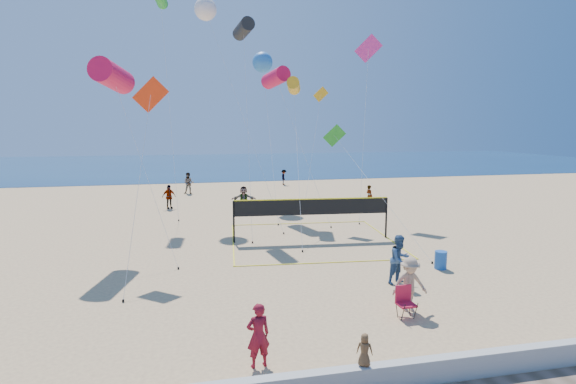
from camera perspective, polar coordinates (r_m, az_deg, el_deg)
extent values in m
plane|color=tan|center=(14.04, 5.73, -17.28)|extent=(120.00, 120.00, 0.00)
cube|color=navy|center=(74.37, -9.25, 3.56)|extent=(140.00, 50.00, 0.03)
cube|color=#B2B3AE|center=(11.42, 10.79, -22.11)|extent=(32.00, 0.30, 0.60)
imported|color=maroon|center=(11.89, -3.81, -17.70)|extent=(0.68, 0.51, 1.68)
imported|color=brown|center=(11.03, 9.70, -19.16)|extent=(0.45, 0.39, 0.77)
imported|color=#304F7A|center=(18.09, 14.00, -8.29)|extent=(1.13, 1.01, 1.92)
imported|color=tan|center=(15.61, 15.18, -11.25)|extent=(1.24, 0.79, 1.81)
imported|color=gray|center=(34.40, -14.89, -0.59)|extent=(1.13, 0.84, 1.78)
imported|color=gray|center=(31.93, -5.65, -0.94)|extent=(1.79, 0.77, 1.87)
imported|color=gray|center=(34.44, 10.28, -0.52)|extent=(0.57, 0.71, 1.68)
imported|color=gray|center=(41.59, -12.50, 1.10)|extent=(1.04, 0.87, 1.93)
imported|color=gray|center=(46.87, -0.53, 1.89)|extent=(0.72, 1.10, 1.60)
cube|color=red|center=(15.16, 14.78, -13.67)|extent=(0.56, 0.52, 0.06)
cube|color=red|center=(15.23, 14.42, -12.34)|extent=(0.55, 0.07, 0.55)
cylinder|color=black|center=(14.98, 14.38, -14.76)|extent=(0.03, 0.28, 0.71)
cylinder|color=black|center=(15.30, 13.64, -14.22)|extent=(0.03, 0.28, 0.71)
cylinder|color=black|center=(15.18, 15.88, -14.50)|extent=(0.03, 0.28, 0.71)
cylinder|color=black|center=(15.50, 15.12, -13.98)|extent=(0.03, 0.28, 0.71)
cylinder|color=#194FA6|center=(20.52, 18.82, -8.18)|extent=(0.62, 0.62, 0.77)
cylinder|color=black|center=(23.68, -6.90, -3.80)|extent=(0.10, 0.10, 2.21)
cylinder|color=black|center=(25.15, 12.37, -3.22)|extent=(0.10, 0.10, 2.21)
cube|color=black|center=(23.94, 3.04, -1.93)|extent=(8.26, 0.72, 0.83)
cube|color=#FFF11A|center=(23.87, 3.05, -0.89)|extent=(8.26, 0.73, 0.06)
cube|color=#FFF11A|center=(20.42, 5.15, -8.93)|extent=(8.46, 0.77, 0.02)
cube|color=#FFF11A|center=(28.30, 1.48, -4.01)|extent=(8.46, 0.77, 0.02)
cylinder|color=#CB0F41|center=(24.06, -21.41, 13.55)|extent=(1.88, 3.06, 1.56)
cylinder|color=silver|center=(21.56, -17.91, 3.16)|extent=(2.95, 4.61, 8.44)
cylinder|color=black|center=(20.02, -13.75, -9.38)|extent=(0.08, 0.08, 0.10)
cylinder|color=black|center=(29.24, -5.67, 19.93)|extent=(1.20, 2.16, 1.12)
cylinder|color=silver|center=(25.78, -5.15, 8.17)|extent=(0.39, 5.72, 11.91)
cylinder|color=black|center=(23.70, -4.53, -6.38)|extent=(0.08, 0.08, 0.10)
cylinder|color=gold|center=(30.31, 0.72, 13.34)|extent=(1.32, 2.10, 1.07)
cylinder|color=silver|center=(25.74, 1.21, 4.59)|extent=(1.62, 8.90, 8.66)
cylinder|color=black|center=(22.01, 1.86, -7.51)|extent=(0.08, 0.08, 0.10)
cube|color=#F2350F|center=(21.33, -17.04, 11.74)|extent=(1.63, 0.27, 1.61)
cylinder|color=silver|center=(18.74, -18.44, 0.84)|extent=(0.82, 5.47, 7.42)
cylinder|color=black|center=(17.04, -20.19, -12.84)|extent=(0.08, 0.08, 0.10)
cube|color=green|center=(27.53, 5.92, 7.14)|extent=(1.35, 0.48, 1.40)
cylinder|color=silver|center=(24.02, 11.09, 0.33)|extent=(1.81, 8.68, 5.47)
cylinder|color=black|center=(21.21, 17.84, -8.54)|extent=(0.08, 0.08, 0.10)
cube|color=#DB2D8E|center=(32.97, 10.18, 17.51)|extent=(1.82, 0.71, 1.92)
cylinder|color=silver|center=(30.16, 9.64, 7.57)|extent=(2.09, 4.32, 11.35)
cylinder|color=black|center=(28.41, 9.04, -3.98)|extent=(0.08, 0.08, 0.10)
sphere|color=silver|center=(34.32, -10.43, 21.85)|extent=(1.68, 1.68, 1.55)
cylinder|color=silver|center=(29.03, -6.04, 10.35)|extent=(3.70, 9.00, 14.12)
cylinder|color=black|center=(25.58, -0.55, -5.25)|extent=(0.08, 0.08, 0.10)
sphere|color=blue|center=(37.28, -3.26, 16.14)|extent=(1.95, 1.95, 1.61)
cylinder|color=silver|center=(32.04, -2.38, 7.49)|extent=(0.69, 9.83, 11.09)
cylinder|color=black|center=(27.80, -1.24, -4.15)|extent=(0.08, 0.08, 0.10)
cylinder|color=silver|center=(31.70, -14.84, 10.59)|extent=(0.84, 4.83, 14.82)
cylinder|color=black|center=(29.86, -13.71, -3.51)|extent=(0.08, 0.08, 0.10)
cube|color=gold|center=(40.25, 4.19, 12.27)|extent=(1.39, 0.23, 1.37)
cylinder|color=silver|center=(37.06, 3.24, 5.82)|extent=(2.89, 5.71, 8.80)
cylinder|color=black|center=(34.43, 2.15, -1.72)|extent=(0.08, 0.08, 0.10)
cylinder|color=#CB0F41|center=(32.29, -1.59, 14.30)|extent=(1.76, 2.79, 1.42)
cylinder|color=silver|center=(29.30, 1.70, 5.74)|extent=(2.19, 6.30, 9.38)
cylinder|color=black|center=(27.22, 5.49, -4.46)|extent=(0.08, 0.08, 0.10)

